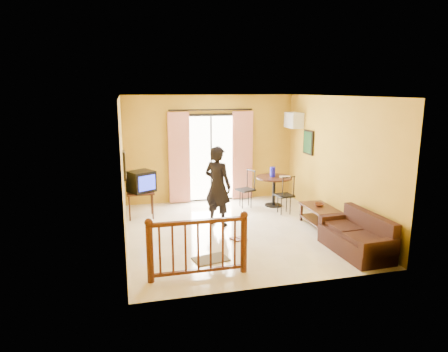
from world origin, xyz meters
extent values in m
plane|color=beige|center=(0.00, 0.00, 0.00)|extent=(5.00, 5.00, 0.00)
plane|color=white|center=(0.00, 0.00, 2.80)|extent=(5.00, 5.00, 0.00)
plane|color=#B78C23|center=(0.00, 2.50, 1.40)|extent=(4.50, 0.00, 4.50)
plane|color=#B78C23|center=(0.00, -2.50, 1.40)|extent=(4.50, 0.00, 4.50)
plane|color=#B78C23|center=(-2.25, 0.00, 1.40)|extent=(0.00, 5.00, 5.00)
plane|color=#B78C23|center=(2.25, 0.00, 1.40)|extent=(0.00, 5.00, 5.00)
cube|color=black|center=(0.00, 2.48, 1.15)|extent=(1.34, 0.03, 2.34)
cube|color=white|center=(0.00, 2.45, 1.15)|extent=(1.20, 0.04, 2.20)
cube|color=black|center=(0.00, 2.43, 1.15)|extent=(0.04, 0.02, 2.20)
cube|color=beige|center=(-0.85, 2.40, 1.20)|extent=(0.55, 0.08, 2.35)
cube|color=beige|center=(0.85, 2.40, 1.20)|extent=(0.55, 0.08, 2.35)
cylinder|color=black|center=(0.00, 2.40, 2.42)|extent=(2.20, 0.04, 0.04)
cube|color=black|center=(-1.90, 1.41, 0.60)|extent=(0.62, 0.52, 0.04)
cylinder|color=black|center=(-2.16, 1.21, 0.30)|extent=(0.04, 0.04, 0.60)
cylinder|color=black|center=(-1.64, 1.21, 0.30)|extent=(0.04, 0.04, 0.60)
cylinder|color=black|center=(-2.16, 1.62, 0.30)|extent=(0.04, 0.04, 0.60)
cylinder|color=black|center=(-1.64, 1.62, 0.30)|extent=(0.04, 0.04, 0.60)
cube|color=black|center=(-1.87, 1.41, 0.86)|extent=(0.70, 0.68, 0.48)
cube|color=#2431DC|center=(-1.75, 1.20, 0.86)|extent=(0.38, 0.22, 0.34)
cube|color=black|center=(-2.22, -0.20, 1.55)|extent=(0.04, 0.42, 0.52)
cube|color=#635F55|center=(-2.19, -0.20, 1.55)|extent=(0.01, 0.34, 0.44)
cylinder|color=black|center=(1.44, 1.56, 0.74)|extent=(0.91, 0.91, 0.04)
cylinder|color=black|center=(1.44, 1.56, 0.37)|extent=(0.08, 0.08, 0.74)
cylinder|color=black|center=(1.44, 1.56, 0.01)|extent=(0.45, 0.45, 0.03)
cylinder|color=#1513BA|center=(1.41, 1.58, 0.89)|extent=(0.14, 0.14, 0.25)
cube|color=#F3E3CF|center=(1.70, 1.46, 0.77)|extent=(0.32, 0.25, 0.02)
cube|color=silver|center=(2.10, 1.95, 2.15)|extent=(0.30, 0.60, 0.40)
cube|color=gray|center=(1.95, 1.95, 2.15)|extent=(0.02, 0.56, 0.36)
cube|color=black|center=(2.22, 1.30, 1.65)|extent=(0.04, 0.50, 0.60)
cube|color=black|center=(2.19, 1.30, 1.65)|extent=(0.01, 0.42, 0.52)
cube|color=black|center=(1.85, -0.16, 0.42)|extent=(0.55, 0.99, 0.04)
cube|color=black|center=(1.85, -0.16, 0.13)|extent=(0.51, 0.95, 0.03)
cube|color=black|center=(1.63, -0.60, 0.21)|extent=(0.05, 0.05, 0.42)
cube|color=black|center=(2.07, -0.60, 0.21)|extent=(0.05, 0.05, 0.42)
cube|color=black|center=(1.63, 0.29, 0.21)|extent=(0.05, 0.05, 0.42)
cube|color=black|center=(2.07, 0.29, 0.21)|extent=(0.05, 0.05, 0.42)
imported|color=#53281C|center=(1.85, -0.11, 0.47)|extent=(0.25, 0.25, 0.06)
cube|color=black|center=(1.80, -1.65, 0.18)|extent=(0.78, 1.47, 0.36)
cube|color=black|center=(2.07, -1.65, 0.49)|extent=(0.22, 1.44, 0.49)
cube|color=black|center=(1.80, -2.35, 0.38)|extent=(0.72, 0.17, 0.27)
cube|color=black|center=(1.80, -0.95, 0.38)|extent=(0.72, 0.17, 0.27)
cube|color=black|center=(1.76, -1.96, 0.39)|extent=(0.52, 0.60, 0.09)
cube|color=black|center=(1.76, -1.33, 0.39)|extent=(0.52, 0.60, 0.09)
imported|color=black|center=(-0.28, 0.48, 0.88)|extent=(0.75, 0.75, 1.76)
cylinder|color=#471E0F|center=(-1.90, -1.90, 0.46)|extent=(0.11, 0.11, 0.92)
cylinder|color=#471E0F|center=(-0.40, -1.90, 0.46)|extent=(0.11, 0.11, 0.92)
sphere|color=#471E0F|center=(-1.90, -1.90, 0.97)|extent=(0.13, 0.13, 0.13)
sphere|color=#471E0F|center=(-0.40, -1.90, 0.97)|extent=(0.13, 0.13, 0.13)
cube|color=#471E0F|center=(-1.15, -1.90, 0.92)|extent=(1.55, 0.08, 0.06)
cube|color=#471E0F|center=(-1.15, -1.90, 0.10)|extent=(1.55, 0.06, 0.05)
cube|color=#5A5448|center=(-0.83, -1.31, 0.01)|extent=(0.67, 0.52, 0.02)
cube|color=#53281C|center=(-0.16, -0.52, 0.01)|extent=(0.20, 0.27, 0.03)
cube|color=#53281C|center=(-0.02, -0.52, 0.01)|extent=(0.20, 0.27, 0.03)
camera|label=1|loc=(-2.18, -7.72, 2.92)|focal=32.00mm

